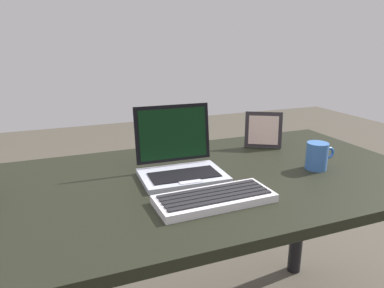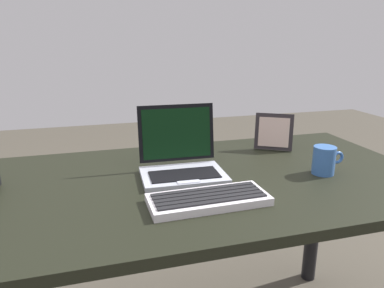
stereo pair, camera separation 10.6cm
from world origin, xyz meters
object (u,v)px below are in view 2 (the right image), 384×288
at_px(external_keyboard, 208,199).
at_px(photo_frame, 274,132).
at_px(laptop_front, 181,161).
at_px(coffee_mug, 324,160).

distance_m(external_keyboard, photo_frame, 0.55).
distance_m(laptop_front, photo_frame, 0.44).
bearing_deg(coffee_mug, laptop_front, 165.11).
xyz_separation_m(external_keyboard, photo_frame, (0.39, 0.38, 0.06)).
distance_m(photo_frame, coffee_mug, 0.28).
height_order(laptop_front, external_keyboard, laptop_front).
relative_size(laptop_front, coffee_mug, 2.46).
bearing_deg(laptop_front, external_keyboard, -85.35).
xyz_separation_m(laptop_front, photo_frame, (0.41, 0.16, 0.03)).
bearing_deg(external_keyboard, coffee_mug, 14.05).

